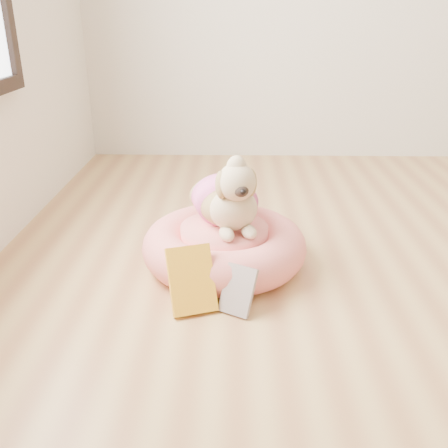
{
  "coord_description": "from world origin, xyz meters",
  "views": [
    {
      "loc": [
        -0.99,
        -1.26,
        0.96
      ],
      "look_at": [
        -1.03,
        0.52,
        0.2
      ],
      "focal_mm": 40.0,
      "sensor_mm": 36.0,
      "label": 1
    }
  ],
  "objects_px": {
    "dog": "(228,186)",
    "book_white": "(238,290)",
    "pet_bed": "(224,246)",
    "book_yellow": "(191,280)"
  },
  "relations": [
    {
      "from": "dog",
      "to": "book_yellow",
      "type": "relative_size",
      "value": 1.86
    },
    {
      "from": "pet_bed",
      "to": "book_yellow",
      "type": "relative_size",
      "value": 2.82
    },
    {
      "from": "dog",
      "to": "book_white",
      "type": "relative_size",
      "value": 2.55
    },
    {
      "from": "pet_bed",
      "to": "dog",
      "type": "bearing_deg",
      "value": 58.27
    },
    {
      "from": "pet_bed",
      "to": "dog",
      "type": "height_order",
      "value": "dog"
    },
    {
      "from": "pet_bed",
      "to": "book_white",
      "type": "relative_size",
      "value": 3.87
    },
    {
      "from": "pet_bed",
      "to": "dog",
      "type": "relative_size",
      "value": 1.52
    },
    {
      "from": "dog",
      "to": "book_white",
      "type": "height_order",
      "value": "dog"
    },
    {
      "from": "pet_bed",
      "to": "book_white",
      "type": "bearing_deg",
      "value": -80.94
    },
    {
      "from": "dog",
      "to": "book_yellow",
      "type": "xyz_separation_m",
      "value": [
        -0.12,
        -0.35,
        -0.22
      ]
    }
  ]
}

